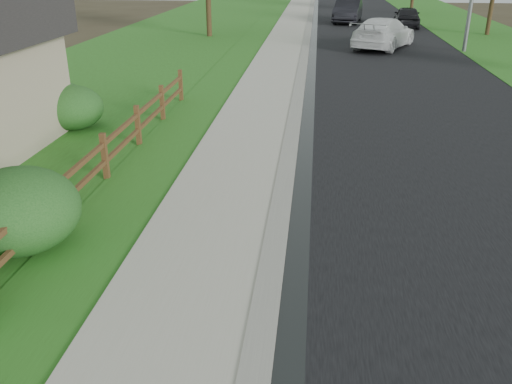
# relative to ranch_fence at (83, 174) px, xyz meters

# --- Properties ---
(road) EXTENTS (8.00, 90.00, 0.02)m
(road) POSITION_rel_ranch_fence_xyz_m (8.20, 28.60, -0.61)
(road) COLOR black
(road) RESTS_ON ground
(curb) EXTENTS (0.40, 90.00, 0.12)m
(curb) POSITION_rel_ranch_fence_xyz_m (4.00, 28.60, -0.56)
(curb) COLOR gray
(curb) RESTS_ON ground
(wet_gutter) EXTENTS (0.50, 90.00, 0.00)m
(wet_gutter) POSITION_rel_ranch_fence_xyz_m (4.35, 28.60, -0.60)
(wet_gutter) COLOR black
(wet_gutter) RESTS_ON road
(sidewalk) EXTENTS (2.20, 90.00, 0.10)m
(sidewalk) POSITION_rel_ranch_fence_xyz_m (2.70, 28.60, -0.57)
(sidewalk) COLOR #A7A391
(sidewalk) RESTS_ON ground
(grass_strip) EXTENTS (1.60, 90.00, 0.06)m
(grass_strip) POSITION_rel_ranch_fence_xyz_m (0.80, 28.60, -0.59)
(grass_strip) COLOR #2B5F1B
(grass_strip) RESTS_ON ground
(lawn_near) EXTENTS (9.00, 90.00, 0.04)m
(lawn_near) POSITION_rel_ranch_fence_xyz_m (-4.40, 28.60, -0.60)
(lawn_near) COLOR #2B5F1B
(lawn_near) RESTS_ON ground
(verge_far) EXTENTS (6.00, 90.00, 0.04)m
(verge_far) POSITION_rel_ranch_fence_xyz_m (15.10, 28.60, -0.60)
(verge_far) COLOR #2B5F1B
(verge_far) RESTS_ON ground
(ranch_fence) EXTENTS (0.12, 16.92, 1.10)m
(ranch_fence) POSITION_rel_ranch_fence_xyz_m (0.00, 0.00, 0.00)
(ranch_fence) COLOR #51341B
(ranch_fence) RESTS_ON ground
(white_suv) EXTENTS (4.28, 5.95, 1.60)m
(white_suv) POSITION_rel_ranch_fence_xyz_m (8.16, 21.07, 0.20)
(white_suv) COLOR white
(white_suv) RESTS_ON road
(dark_car_mid) EXTENTS (2.06, 4.33, 1.43)m
(dark_car_mid) POSITION_rel_ranch_fence_xyz_m (10.80, 30.73, 0.12)
(dark_car_mid) COLOR black
(dark_car_mid) RESTS_ON road
(dark_car_far) EXTENTS (2.51, 5.32, 1.68)m
(dark_car_far) POSITION_rel_ranch_fence_xyz_m (6.82, 33.27, 0.24)
(dark_car_far) COLOR black
(dark_car_far) RESTS_ON road
(shrub_b) EXTENTS (2.31, 2.31, 1.43)m
(shrub_b) POSITION_rel_ranch_fence_xyz_m (-0.30, -1.95, 0.10)
(shrub_b) COLOR #1C4819
(shrub_b) RESTS_ON ground
(shrub_c) EXTENTS (1.93, 1.93, 1.27)m
(shrub_c) POSITION_rel_ranch_fence_xyz_m (-2.34, 4.90, 0.02)
(shrub_c) COLOR #1C4819
(shrub_c) RESTS_ON ground
(shrub_d) EXTENTS (2.25, 2.25, 1.37)m
(shrub_d) POSITION_rel_ranch_fence_xyz_m (-2.90, 4.97, 0.07)
(shrub_d) COLOR #1C4819
(shrub_d) RESTS_ON ground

